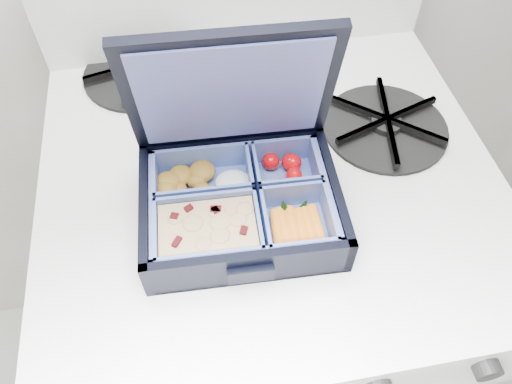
{
  "coord_description": "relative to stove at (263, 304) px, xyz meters",
  "views": [
    {
      "loc": [
        -0.61,
        1.28,
        1.34
      ],
      "look_at": [
        -0.55,
        1.62,
        0.89
      ],
      "focal_mm": 35.0,
      "sensor_mm": 36.0,
      "label": 1
    }
  ],
  "objects": [
    {
      "name": "stove",
      "position": [
        0.0,
        0.0,
        0.0
      ],
      "size": [
        0.57,
        0.57,
        0.86
      ],
      "primitive_type": null,
      "color": "white",
      "rests_on": "floor"
    },
    {
      "name": "fork",
      "position": [
        0.01,
        0.02,
        0.43
      ],
      "size": [
        0.06,
        0.19,
        0.01
      ],
      "primitive_type": null,
      "rotation": [
        0.0,
        0.0,
        -0.22
      ],
      "color": "#A8A8A8",
      "rests_on": "stove"
    },
    {
      "name": "bento_box",
      "position": [
        -0.05,
        -0.08,
        0.46
      ],
      "size": [
        0.23,
        0.18,
        0.05
      ],
      "primitive_type": null,
      "rotation": [
        0.0,
        0.0,
        -0.04
      ],
      "color": "black",
      "rests_on": "stove"
    },
    {
      "name": "burner_grate",
      "position": [
        0.17,
        0.03,
        0.44
      ],
      "size": [
        0.21,
        0.21,
        0.02
      ],
      "primitive_type": "cylinder",
      "rotation": [
        0.0,
        0.0,
        0.33
      ],
      "color": "black",
      "rests_on": "stove"
    },
    {
      "name": "burner_grate_rear",
      "position": [
        -0.15,
        0.2,
        0.44
      ],
      "size": [
        0.2,
        0.2,
        0.02
      ],
      "primitive_type": "cylinder",
      "rotation": [
        0.0,
        0.0,
        0.25
      ],
      "color": "black",
      "rests_on": "stove"
    }
  ]
}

